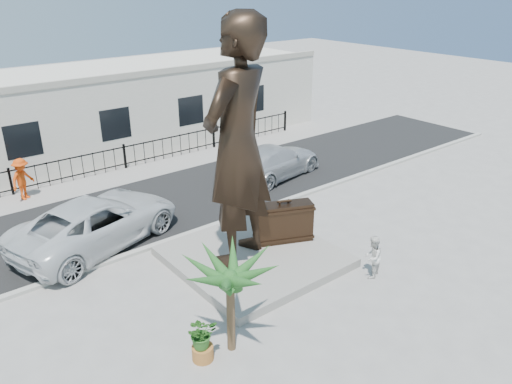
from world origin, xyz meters
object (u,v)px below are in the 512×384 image
car_white (97,222)px  statue (237,145)px  suitcase (284,222)px  tourist (373,257)px

car_white → statue: bearing=-161.8°
suitcase → car_white: (-5.14, 4.46, -0.12)m
statue → suitcase: statue is taller
tourist → car_white: car_white is taller
statue → car_white: statue is taller
statue → tourist: (2.96, -3.32, -3.57)m
statue → car_white: (-3.18, 4.39, -3.39)m
tourist → car_white: (-6.13, 7.71, 0.17)m
statue → suitcase: bearing=156.2°
statue → car_white: bearing=-76.0°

